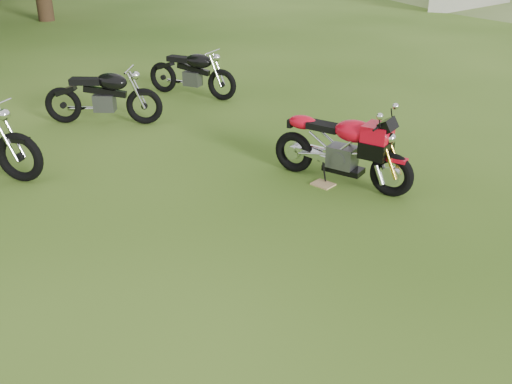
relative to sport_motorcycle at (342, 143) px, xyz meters
The scene contains 6 objects.
ground 2.29m from the sport_motorcycle, 97.77° to the right, with size 120.00×120.00×0.00m, color #2C5011.
treeline 24.01m from the sport_motorcycle, 147.76° to the left, with size 28.00×32.00×14.00m, color black, non-canonical shape.
sport_motorcycle is the anchor object (origin of this frame).
plywood_board 0.62m from the sport_motorcycle, 133.74° to the right, with size 0.28×0.22×0.02m, color tan.
vintage_moto_c 4.55m from the sport_motorcycle, behind, with size 1.99×0.46×1.05m, color black, non-canonical shape.
vintage_moto_d 4.94m from the sport_motorcycle, 146.48° to the left, with size 1.94×0.45×1.02m, color black, non-canonical shape.
Camera 1 is at (2.50, -4.61, 3.19)m, focal length 40.00 mm.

